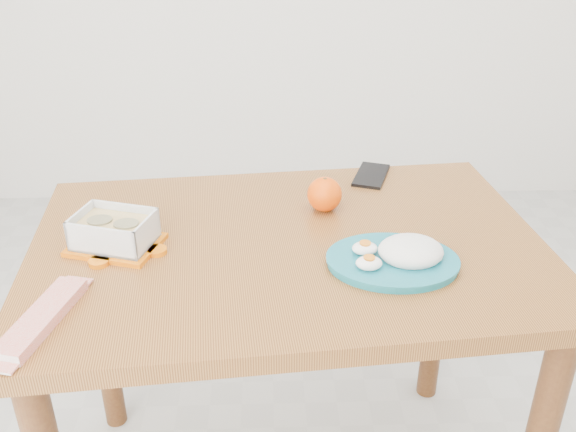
{
  "coord_description": "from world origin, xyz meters",
  "views": [
    {
      "loc": [
        -0.2,
        -1.17,
        1.43
      ],
      "look_at": [
        -0.16,
        -0.01,
        0.81
      ],
      "focal_mm": 40.0,
      "sensor_mm": 36.0,
      "label": 1
    }
  ],
  "objects_px": {
    "orange_fruit": "(325,194)",
    "smartphone": "(371,175)",
    "food_container": "(114,232)",
    "rice_plate": "(399,255)",
    "dining_table": "(288,286)"
  },
  "relations": [
    {
      "from": "food_container",
      "to": "orange_fruit",
      "type": "xyz_separation_m",
      "value": [
        0.44,
        0.15,
        0.0
      ]
    },
    {
      "from": "smartphone",
      "to": "orange_fruit",
      "type": "bearing_deg",
      "value": -108.05
    },
    {
      "from": "orange_fruit",
      "to": "smartphone",
      "type": "distance_m",
      "value": 0.23
    },
    {
      "from": "smartphone",
      "to": "dining_table",
      "type": "bearing_deg",
      "value": -105.81
    },
    {
      "from": "rice_plate",
      "to": "orange_fruit",
      "type": "bearing_deg",
      "value": 122.47
    },
    {
      "from": "rice_plate",
      "to": "smartphone",
      "type": "relative_size",
      "value": 1.91
    },
    {
      "from": "dining_table",
      "to": "orange_fruit",
      "type": "distance_m",
      "value": 0.23
    },
    {
      "from": "food_container",
      "to": "rice_plate",
      "type": "height_order",
      "value": "food_container"
    },
    {
      "from": "orange_fruit",
      "to": "food_container",
      "type": "bearing_deg",
      "value": -161.04
    },
    {
      "from": "orange_fruit",
      "to": "smartphone",
      "type": "relative_size",
      "value": 0.54
    },
    {
      "from": "food_container",
      "to": "rice_plate",
      "type": "bearing_deg",
      "value": 8.05
    },
    {
      "from": "food_container",
      "to": "orange_fruit",
      "type": "height_order",
      "value": "orange_fruit"
    },
    {
      "from": "dining_table",
      "to": "rice_plate",
      "type": "height_order",
      "value": "rice_plate"
    },
    {
      "from": "dining_table",
      "to": "food_container",
      "type": "height_order",
      "value": "food_container"
    },
    {
      "from": "orange_fruit",
      "to": "rice_plate",
      "type": "relative_size",
      "value": 0.28
    }
  ]
}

